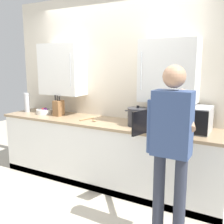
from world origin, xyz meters
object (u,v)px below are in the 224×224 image
Objects in this scene: thermos_flask at (27,102)px; person_figure at (171,140)px; stock_pot at (138,117)px; microwave_oven at (182,118)px; fruit_bowl at (44,111)px; wooden_spoon at (90,120)px; knife_block at (59,108)px.

person_figure is at bearing -16.39° from thermos_flask.
microwave_oven is at bearing 5.70° from stock_pot.
wooden_spoon is at bearing -3.67° from fruit_bowl.
thermos_flask is at bearing 163.61° from person_figure.
stock_pot is 0.21× the size of person_figure.
fruit_bowl is 0.77× the size of thermos_flask.
fruit_bowl is 1.60m from stock_pot.
thermos_flask reaches higher than fruit_bowl.
thermos_flask reaches higher than stock_pot.
knife_block is (-0.60, 0.04, 0.11)m from wooden_spoon.
stock_pot is 1.45× the size of wooden_spoon.
stock_pot is 1.14× the size of thermos_flask.
knife_block is (-1.30, 0.02, 0.00)m from stock_pot.
microwave_oven reaches higher than wooden_spoon.
fruit_bowl is 0.76× the size of knife_block.
microwave_oven is 0.54m from stock_pot.
microwave_oven reaches higher than stock_pot.
microwave_oven is 1.25m from wooden_spoon.
stock_pot is (-0.54, -0.05, -0.03)m from microwave_oven.
stock_pot is at bearing -1.04° from fruit_bowl.
wooden_spoon is (-1.24, -0.08, -0.14)m from microwave_oven.
person_figure reaches higher than microwave_oven.
person_figure is at bearing -21.51° from knife_block.
fruit_bowl is (-2.14, -0.02, -0.10)m from microwave_oven.
stock_pot is 1.95m from thermos_flask.
thermos_flask is (-2.49, -0.04, 0.01)m from microwave_oven.
knife_block is (-1.83, -0.04, -0.03)m from microwave_oven.
microwave_oven reaches higher than fruit_bowl.
fruit_bowl is 0.37m from thermos_flask.
stock_pot is at bearing -0.41° from thermos_flask.
person_figure reaches higher than knife_block.
stock_pot is at bearing -174.30° from microwave_oven.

